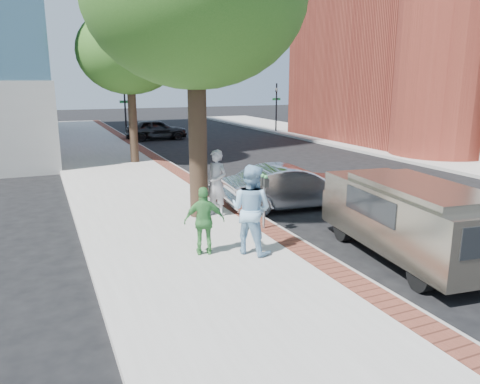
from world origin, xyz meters
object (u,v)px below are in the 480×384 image
parking_meter (264,190)px  person_officer (251,209)px  bg_car (156,129)px  sedan_silver (291,187)px  person_gray (216,183)px  person_green (204,221)px  van (406,215)px

parking_meter → person_officer: bearing=-125.8°
bg_car → sedan_silver: bearing=-177.2°
parking_meter → person_officer: person_officer is taller
person_gray → bg_car: bearing=141.7°
parking_meter → person_gray: size_ratio=0.76×
person_gray → sedan_silver: person_gray is taller
sedan_silver → person_gray: bearing=100.6°
parking_meter → person_gray: person_gray is taller
person_green → sedan_silver: (4.00, 3.11, -0.23)m
person_officer → van: bearing=-147.4°
person_officer → bg_car: bearing=-44.4°
van → bg_car: bearing=96.8°
parking_meter → person_green: person_green is taller
person_green → bg_car: bearing=-85.9°
parking_meter → sedan_silver: 2.80m
parking_meter → person_gray: 1.84m
person_officer → person_green: 1.08m
person_officer → sedan_silver: 4.58m
person_gray → bg_car: size_ratio=0.46×
person_green → van: 4.61m
parking_meter → sedan_silver: size_ratio=0.35×
person_gray → person_officer: (-0.36, -3.16, 0.06)m
parking_meter → person_officer: (-1.06, -1.47, -0.03)m
sedan_silver → bg_car: bearing=3.8°
person_green → van: van is taller
sedan_silver → bg_car: 19.41m
bg_car → van: (-0.01, -24.13, 0.28)m
person_officer → sedan_silver: (3.00, 3.43, -0.47)m
parking_meter → bg_car: bearing=84.0°
parking_meter → bg_car: size_ratio=0.35×
person_green → van: bearing=174.5°
person_green → bg_car: 22.93m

